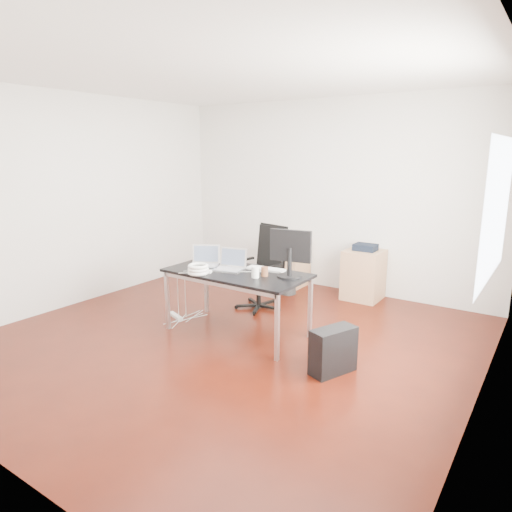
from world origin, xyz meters
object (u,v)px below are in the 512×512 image
Objects in this scene: filing_cabinet_left at (289,263)px; filing_cabinet_right at (363,275)px; desk at (237,276)px; office_chair at (264,263)px; pc_tower at (333,351)px.

filing_cabinet_left is 1.00× the size of filing_cabinet_right.
desk is at bearing -109.78° from filing_cabinet_right.
office_chair is 2.01m from pc_tower.
desk is 3.56× the size of pc_tower.
office_chair is at bearing -77.83° from filing_cabinet_left.
desk is at bearing -61.84° from office_chair.
filing_cabinet_left is at bearing 103.42° from desk.
filing_cabinet_left is (-0.48, 2.01, -0.33)m from desk.
office_chair is 1.13m from filing_cabinet_left.
filing_cabinet_right is at bearing 61.35° from office_chair.
filing_cabinet_right is at bearing 126.74° from pc_tower.
desk is at bearing -76.58° from filing_cabinet_left.
office_chair is 1.54× the size of filing_cabinet_right.
office_chair is (-0.25, 0.93, -0.07)m from desk.
desk reaches higher than filing_cabinet_left.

